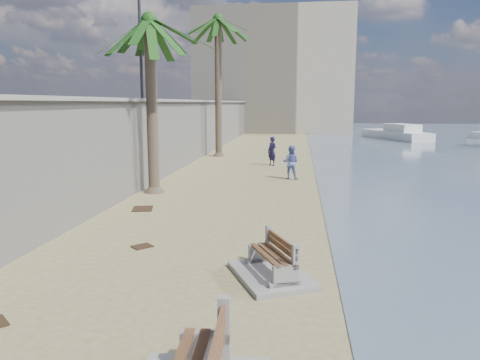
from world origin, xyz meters
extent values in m
plane|color=#988A5D|center=(0.00, 0.00, 0.00)|extent=(140.00, 140.00, 0.00)
cube|color=gray|center=(-5.20, 20.00, 1.75)|extent=(0.45, 70.00, 3.50)
cube|color=gray|center=(-5.20, 20.00, 3.55)|extent=(0.80, 70.00, 0.12)
cube|color=#B7AA93|center=(-2.00, 52.00, 7.00)|extent=(18.00, 12.00, 14.00)
cube|color=gray|center=(0.72, 2.43, 0.05)|extent=(1.97, 2.26, 0.10)
cylinder|color=brown|center=(-4.35, 10.85, 3.22)|extent=(0.42, 0.42, 6.44)
cylinder|color=brown|center=(-3.98, 23.45, 4.31)|extent=(0.44, 0.44, 8.63)
cylinder|color=#2D2D33|center=(-5.10, 12.00, 6.11)|extent=(0.12, 0.12, 5.00)
imported|color=#171336|center=(-0.28, 19.30, 0.92)|extent=(0.79, 0.78, 1.84)
imported|color=#4E60A1|center=(0.84, 14.74, 0.85)|extent=(0.91, 0.76, 1.70)
cube|color=#382616|center=(-3.85, 7.99, 0.01)|extent=(0.81, 0.92, 0.03)
cube|color=#382616|center=(-2.51, 4.06, 0.01)|extent=(0.58, 0.58, 0.03)
camera|label=1|loc=(1.21, -6.42, 3.44)|focal=35.00mm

